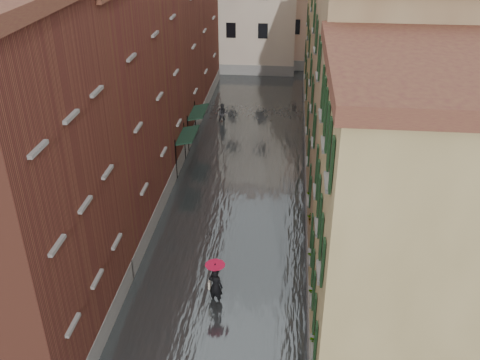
% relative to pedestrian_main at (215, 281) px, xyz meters
% --- Properties ---
extents(ground, '(120.00, 120.00, 0.00)m').
position_rel_pedestrian_main_xyz_m(ground, '(-0.01, -0.97, -1.20)').
color(ground, slate).
rests_on(ground, ground).
extents(floodwater, '(10.00, 60.00, 0.20)m').
position_rel_pedestrian_main_xyz_m(floodwater, '(-0.01, 12.03, -1.10)').
color(floodwater, '#424849').
rests_on(floodwater, ground).
extents(building_left_near, '(6.00, 8.00, 13.00)m').
position_rel_pedestrian_main_xyz_m(building_left_near, '(-7.01, -2.97, 5.30)').
color(building_left_near, brown).
rests_on(building_left_near, ground).
extents(building_left_mid, '(6.00, 14.00, 12.50)m').
position_rel_pedestrian_main_xyz_m(building_left_mid, '(-7.01, 8.03, 5.05)').
color(building_left_mid, '#5C301D').
rests_on(building_left_mid, ground).
extents(building_left_far, '(6.00, 16.00, 14.00)m').
position_rel_pedestrian_main_xyz_m(building_left_far, '(-7.01, 23.03, 5.80)').
color(building_left_far, brown).
rests_on(building_left_far, ground).
extents(building_right_near, '(6.00, 8.00, 11.50)m').
position_rel_pedestrian_main_xyz_m(building_right_near, '(6.99, -2.97, 4.55)').
color(building_right_near, '#98824E').
rests_on(building_right_near, ground).
extents(building_right_mid, '(6.00, 14.00, 13.00)m').
position_rel_pedestrian_main_xyz_m(building_right_mid, '(6.99, 8.03, 5.30)').
color(building_right_mid, tan).
rests_on(building_right_mid, ground).
extents(building_right_far, '(6.00, 16.00, 11.50)m').
position_rel_pedestrian_main_xyz_m(building_right_far, '(6.99, 23.03, 4.55)').
color(building_right_far, '#98824E').
rests_on(building_right_far, ground).
extents(building_end_cream, '(12.00, 9.00, 13.00)m').
position_rel_pedestrian_main_xyz_m(building_end_cream, '(-3.01, 37.03, 5.30)').
color(building_end_cream, beige).
rests_on(building_end_cream, ground).
extents(building_end_pink, '(10.00, 9.00, 12.00)m').
position_rel_pedestrian_main_xyz_m(building_end_pink, '(5.99, 39.03, 4.80)').
color(building_end_pink, tan).
rests_on(building_end_pink, ground).
extents(awning_near, '(1.09, 2.83, 2.80)m').
position_rel_pedestrian_main_xyz_m(awning_near, '(-3.50, 12.29, 1.26)').
color(awning_near, black).
rests_on(awning_near, ground).
extents(awning_far, '(1.09, 2.88, 2.80)m').
position_rel_pedestrian_main_xyz_m(awning_far, '(-3.50, 16.29, 1.26)').
color(awning_far, black).
rests_on(awning_far, ground).
extents(window_planters, '(0.59, 10.30, 0.84)m').
position_rel_pedestrian_main_xyz_m(window_planters, '(4.11, -0.38, 2.31)').
color(window_planters, brown).
rests_on(window_planters, ground).
extents(pedestrian_main, '(0.88, 0.88, 2.06)m').
position_rel_pedestrian_main_xyz_m(pedestrian_main, '(0.00, 0.00, 0.00)').
color(pedestrian_main, black).
rests_on(pedestrian_main, ground).
extents(pedestrian_far, '(0.97, 0.86, 1.67)m').
position_rel_pedestrian_main_xyz_m(pedestrian_far, '(-2.27, 20.37, -0.37)').
color(pedestrian_far, black).
rests_on(pedestrian_far, ground).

